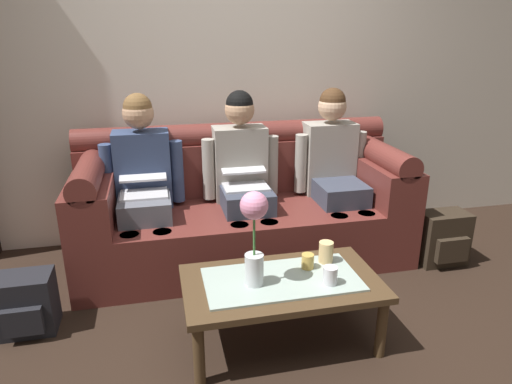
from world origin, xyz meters
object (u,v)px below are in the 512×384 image
at_px(person_right, 334,166).
at_px(cup_far_center, 326,252).
at_px(person_left, 143,178).
at_px(backpack_right, 443,239).
at_px(flower_vase, 254,230).
at_px(cup_near_right, 330,275).
at_px(backpack_left, 27,304).
at_px(coffee_table, 281,287).
at_px(person_middle, 243,172).
at_px(cup_near_left, 308,261).
at_px(couch, 243,209).

xyz_separation_m(person_right, cup_far_center, (-0.40, -0.92, -0.22)).
xyz_separation_m(person_left, backpack_right, (2.08, -0.44, -0.47)).
height_order(person_right, cup_far_center, person_right).
distance_m(flower_vase, cup_near_right, 0.47).
height_order(person_left, backpack_left, person_left).
bearing_deg(person_right, coffee_table, -123.71).
xyz_separation_m(person_middle, flower_vase, (-0.15, -1.06, 0.03)).
height_order(person_right, cup_near_left, person_right).
relative_size(person_middle, person_right, 1.00).
bearing_deg(person_middle, cup_near_right, -78.81).
height_order(coffee_table, cup_near_right, cup_near_right).
bearing_deg(coffee_table, cup_near_left, 24.81).
bearing_deg(couch, backpack_left, -154.32).
bearing_deg(backpack_right, couch, 162.16).
xyz_separation_m(cup_near_right, backpack_left, (-1.58, 0.50, -0.26)).
bearing_deg(person_middle, backpack_left, -154.47).
xyz_separation_m(cup_near_right, cup_far_center, (0.06, 0.23, 0.01)).
relative_size(person_middle, cup_far_center, 10.21).
height_order(person_middle, backpack_left, person_middle).
relative_size(person_left, flower_vase, 2.44).
height_order(couch, backpack_right, couch).
bearing_deg(flower_vase, coffee_table, 7.64).
height_order(person_left, backpack_right, person_left).
bearing_deg(flower_vase, cup_near_left, 17.05).
bearing_deg(backpack_left, cup_far_center, -9.19).
bearing_deg(flower_vase, backpack_left, 161.18).
distance_m(flower_vase, backpack_left, 1.37).
bearing_deg(flower_vase, person_left, 117.07).
xyz_separation_m(flower_vase, backpack_left, (-1.21, 0.41, -0.52)).
height_order(couch, coffee_table, couch).
xyz_separation_m(cup_near_left, backpack_right, (1.22, 0.52, -0.23)).
bearing_deg(cup_far_center, person_right, 66.26).
bearing_deg(backpack_left, person_left, 44.32).
xyz_separation_m(cup_near_left, cup_near_right, (0.06, -0.18, 0.01)).
distance_m(couch, cup_near_right, 1.17).
bearing_deg(cup_far_center, cup_near_left, -159.46).
distance_m(cup_far_center, backpack_right, 1.22).
relative_size(couch, backpack_right, 6.02).
distance_m(person_middle, flower_vase, 1.07).
bearing_deg(cup_near_right, backpack_right, 31.28).
bearing_deg(cup_near_left, person_middle, 99.95).
bearing_deg(cup_near_left, coffee_table, -155.19).
xyz_separation_m(coffee_table, backpack_left, (-1.36, 0.39, -0.16)).
bearing_deg(person_left, flower_vase, -62.93).
bearing_deg(person_middle, coffee_table, -90.00).
bearing_deg(person_right, flower_vase, -128.58).
bearing_deg(person_left, person_middle, -0.01).
relative_size(couch, cup_far_center, 19.52).
distance_m(couch, person_left, 0.75).
bearing_deg(coffee_table, backpack_left, 163.96).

